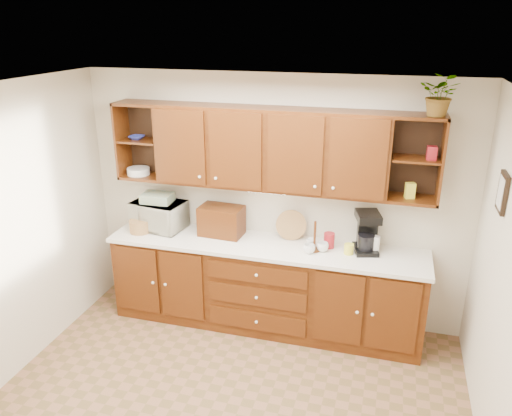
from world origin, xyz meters
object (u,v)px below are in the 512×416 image
Objects in this scene: coffee_maker at (367,232)px; potted_plant at (441,95)px; microwave at (159,215)px; bread_box at (222,221)px.

potted_plant is at bearing -19.78° from coffee_maker.
microwave is 1.34× the size of coffee_maker.
bread_box is at bearing 9.59° from microwave.
potted_plant reaches higher than bread_box.
microwave is at bearing -175.01° from bread_box.
coffee_maker reaches higher than bread_box.
bread_box is 2.43m from potted_plant.
coffee_maker reaches higher than microwave.
potted_plant is (0.51, -0.05, 1.34)m from coffee_maker.
coffee_maker is 1.11× the size of potted_plant.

